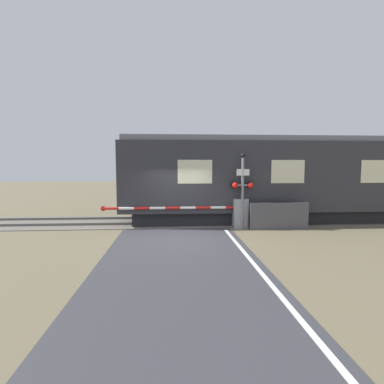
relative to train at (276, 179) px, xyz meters
name	(u,v)px	position (x,y,z in m)	size (l,w,h in m)	color
ground_plane	(178,237)	(-4.64, -3.02, -1.98)	(80.00, 80.00, 0.00)	#6B6047
track_bed	(177,221)	(-4.64, 0.00, -1.96)	(36.00, 3.20, 0.13)	#666056
train	(276,179)	(0.00, 0.00, 0.00)	(14.18, 2.95, 3.87)	black
crossing_barrier	(228,212)	(-2.50, -1.52, -1.32)	(6.02, 0.44, 1.22)	gray
signal_post	(243,186)	(-1.97, -1.74, -0.22)	(0.94, 0.26, 3.09)	gray
roadside_fence	(279,216)	(-0.51, -1.98, -1.43)	(2.42, 0.06, 1.10)	#4C4C51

